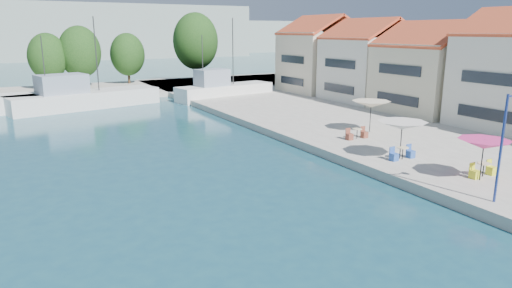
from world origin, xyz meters
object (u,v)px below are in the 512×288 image
trawler_03 (82,98)px  umbrella_cream (371,104)px  umbrella_pink (484,144)px  umbrella_white (402,125)px  street_lamp (509,128)px  trawler_04 (223,91)px

trawler_03 → umbrella_cream: 31.69m
trawler_03 → umbrella_cream: (17.63, -26.28, 1.70)m
trawler_03 → umbrella_pink: 40.89m
umbrella_white → street_lamp: street_lamp is taller
umbrella_pink → umbrella_cream: (3.09, 11.91, 0.22)m
umbrella_pink → street_lamp: (-1.91, -2.43, 1.53)m
umbrella_pink → umbrella_white: 5.15m
trawler_03 → umbrella_white: 35.93m
umbrella_pink → street_lamp: 3.45m
trawler_03 → trawler_04: same height
umbrella_cream → trawler_03: bearing=123.8°
umbrella_white → street_lamp: (-1.33, -7.55, 1.40)m
umbrella_pink → umbrella_white: bearing=96.4°
street_lamp → umbrella_pink: bearing=62.9°
umbrella_white → street_lamp: bearing=-100.0°
trawler_03 → umbrella_pink: trawler_03 is taller
trawler_04 → umbrella_cream: size_ratio=4.29×
trawler_03 → street_lamp: bearing=-86.2°
umbrella_cream → umbrella_white: bearing=-118.4°
umbrella_pink → umbrella_cream: size_ratio=0.89×
trawler_03 → umbrella_pink: size_ratio=6.16×
umbrella_pink → umbrella_cream: bearing=75.4°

